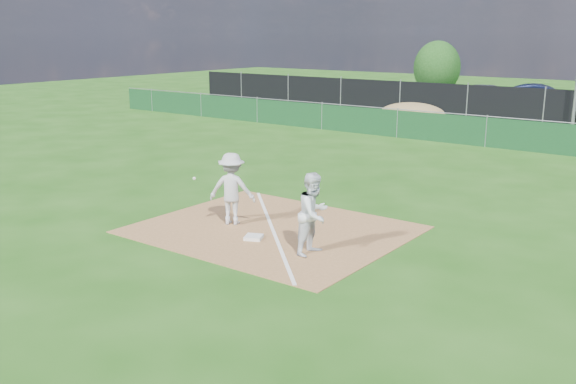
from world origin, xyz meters
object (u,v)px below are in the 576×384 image
object	(u,v)px
car_mid	(541,99)
first_base	(254,237)
tree_left	(437,68)
play_at_first	(232,189)
runner	(314,214)
car_left	(490,96)

from	to	relation	value
car_mid	first_base	bearing A→B (deg)	169.85
tree_left	car_mid	bearing A→B (deg)	-30.61
first_base	tree_left	world-z (taller)	tree_left
play_at_first	runner	distance (m)	2.84
car_mid	tree_left	xyz separation A→B (m)	(-8.84, 5.23, 1.22)
play_at_first	runner	xyz separation A→B (m)	(2.79, -0.56, -0.01)
runner	tree_left	size ratio (longest dim) A/B	0.45
play_at_first	tree_left	distance (m)	33.78
car_left	tree_left	bearing A→B (deg)	31.49
first_base	play_at_first	world-z (taller)	play_at_first
first_base	runner	bearing A→B (deg)	1.70
runner	play_at_first	bearing A→B (deg)	78.76
first_base	car_left	size ratio (longest dim) A/B	0.08
tree_left	runner	bearing A→B (deg)	-69.87
first_base	car_left	world-z (taller)	car_left
first_base	play_at_first	size ratio (longest dim) A/B	0.21
first_base	car_left	distance (m)	28.49
runner	car_mid	world-z (taller)	runner
runner	car_left	world-z (taller)	runner
car_left	car_mid	world-z (taller)	car_mid
car_mid	tree_left	world-z (taller)	tree_left
first_base	car_left	bearing A→B (deg)	99.62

